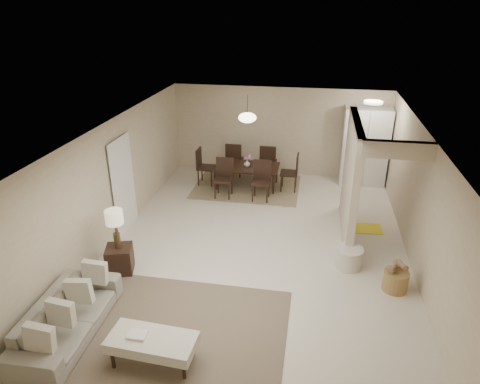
% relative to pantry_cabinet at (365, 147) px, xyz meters
% --- Properties ---
extents(floor, '(9.00, 9.00, 0.00)m').
position_rel_pantry_cabinet_xyz_m(floor, '(-2.35, -4.15, -1.05)').
color(floor, beige).
rests_on(floor, ground).
extents(ceiling, '(9.00, 9.00, 0.00)m').
position_rel_pantry_cabinet_xyz_m(ceiling, '(-2.35, -4.15, 1.45)').
color(ceiling, white).
rests_on(ceiling, back_wall).
extents(back_wall, '(6.00, 0.00, 6.00)m').
position_rel_pantry_cabinet_xyz_m(back_wall, '(-2.35, 0.35, 0.20)').
color(back_wall, '#B9A78C').
rests_on(back_wall, floor).
extents(left_wall, '(0.00, 9.00, 9.00)m').
position_rel_pantry_cabinet_xyz_m(left_wall, '(-5.35, -4.15, 0.20)').
color(left_wall, '#B9A78C').
rests_on(left_wall, floor).
extents(right_wall, '(0.00, 9.00, 9.00)m').
position_rel_pantry_cabinet_xyz_m(right_wall, '(0.65, -4.15, 0.20)').
color(right_wall, '#B9A78C').
rests_on(right_wall, floor).
extents(partition, '(0.15, 2.50, 2.50)m').
position_rel_pantry_cabinet_xyz_m(partition, '(-0.55, -2.90, 0.20)').
color(partition, '#B9A78C').
rests_on(partition, floor).
extents(doorway, '(0.04, 0.90, 2.04)m').
position_rel_pantry_cabinet_xyz_m(doorway, '(-5.32, -3.55, -0.03)').
color(doorway, black).
rests_on(doorway, floor).
extents(pantry_cabinet, '(1.20, 0.55, 2.10)m').
position_rel_pantry_cabinet_xyz_m(pantry_cabinet, '(0.00, 0.00, 0.00)').
color(pantry_cabinet, white).
rests_on(pantry_cabinet, floor).
extents(flush_light, '(0.44, 0.44, 0.05)m').
position_rel_pantry_cabinet_xyz_m(flush_light, '(-0.05, -0.95, 1.41)').
color(flush_light, white).
rests_on(flush_light, ceiling).
extents(living_rug, '(3.20, 3.20, 0.01)m').
position_rel_pantry_cabinet_xyz_m(living_rug, '(-3.15, -6.84, -1.04)').
color(living_rug, brown).
rests_on(living_rug, floor).
extents(sofa, '(2.13, 0.88, 0.62)m').
position_rel_pantry_cabinet_xyz_m(sofa, '(-4.80, -6.84, -0.74)').
color(sofa, gray).
rests_on(sofa, floor).
extents(ottoman_bench, '(1.25, 0.62, 0.44)m').
position_rel_pantry_cabinet_xyz_m(ottoman_bench, '(-3.35, -7.14, -0.70)').
color(ottoman_bench, beige).
rests_on(ottoman_bench, living_rug).
extents(side_table, '(0.58, 0.58, 0.51)m').
position_rel_pantry_cabinet_xyz_m(side_table, '(-4.75, -5.15, -0.80)').
color(side_table, black).
rests_on(side_table, floor).
extents(table_lamp, '(0.32, 0.32, 0.76)m').
position_rel_pantry_cabinet_xyz_m(table_lamp, '(-4.75, -5.15, 0.02)').
color(table_lamp, '#4C3820').
rests_on(table_lamp, side_table).
extents(round_pouf, '(0.51, 0.51, 0.40)m').
position_rel_pantry_cabinet_xyz_m(round_pouf, '(-0.54, -4.25, -0.85)').
color(round_pouf, beige).
rests_on(round_pouf, floor).
extents(wicker_basket, '(0.53, 0.53, 0.36)m').
position_rel_pantry_cabinet_xyz_m(wicker_basket, '(0.22, -4.82, -0.87)').
color(wicker_basket, olive).
rests_on(wicker_basket, floor).
extents(dining_rug, '(2.80, 2.10, 0.01)m').
position_rel_pantry_cabinet_xyz_m(dining_rug, '(-3.07, -0.82, -1.04)').
color(dining_rug, '#827251').
rests_on(dining_rug, floor).
extents(dining_table, '(1.69, 0.95, 0.59)m').
position_rel_pantry_cabinet_xyz_m(dining_table, '(-3.07, -0.82, -0.75)').
color(dining_table, black).
rests_on(dining_table, dining_rug).
extents(dining_chairs, '(2.71, 1.96, 1.01)m').
position_rel_pantry_cabinet_xyz_m(dining_chairs, '(-3.07, -0.82, -0.55)').
color(dining_chairs, black).
rests_on(dining_chairs, dining_rug).
extents(vase, '(0.21, 0.21, 0.17)m').
position_rel_pantry_cabinet_xyz_m(vase, '(-3.07, -0.82, -0.37)').
color(vase, white).
rests_on(vase, dining_table).
extents(yellow_mat, '(0.84, 0.55, 0.01)m').
position_rel_pantry_cabinet_xyz_m(yellow_mat, '(-0.14, -2.65, -1.04)').
color(yellow_mat, yellow).
rests_on(yellow_mat, floor).
extents(pendant_light, '(0.46, 0.46, 0.71)m').
position_rel_pantry_cabinet_xyz_m(pendant_light, '(-3.07, -0.82, 0.87)').
color(pendant_light, '#4C3820').
rests_on(pendant_light, ceiling).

